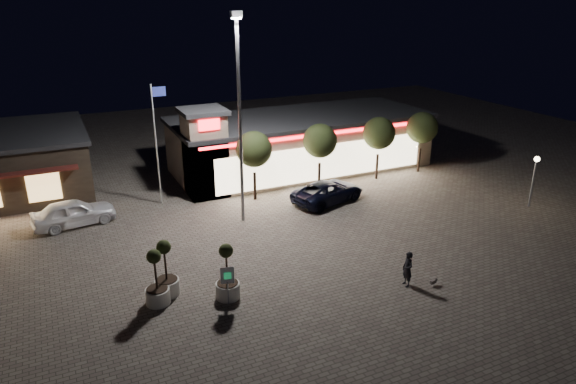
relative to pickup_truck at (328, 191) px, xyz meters
name	(u,v)px	position (x,y,z in m)	size (l,w,h in m)	color
ground	(263,289)	(-8.31, -8.47, -0.74)	(90.00, 90.00, 0.00)	#6B6256
retail_building	(296,142)	(1.19, 7.35, 1.47)	(20.40, 8.40, 6.10)	tan
floodlight_pole	(239,109)	(-6.31, -0.47, 6.28)	(0.60, 0.40, 12.38)	gray
flagpole	(157,135)	(-10.22, 4.53, 4.01)	(0.95, 0.10, 8.00)	white
lamp_post_east	(535,171)	(11.69, -6.47, 1.72)	(0.36, 0.36, 3.48)	gray
string_tree_a	(254,149)	(-4.31, 2.53, 2.82)	(2.42, 2.42, 4.79)	#332319
string_tree_b	(320,141)	(0.69, 2.53, 2.82)	(2.42, 2.42, 4.79)	#332319
string_tree_c	(379,133)	(5.69, 2.53, 2.82)	(2.42, 2.42, 4.79)	#332319
string_tree_d	(422,128)	(9.69, 2.53, 2.82)	(2.42, 2.42, 4.79)	#332319
pickup_truck	(328,191)	(0.00, 0.00, 0.00)	(2.44, 5.30, 1.47)	black
white_sedan	(74,213)	(-15.85, 3.25, 0.08)	(1.94, 4.82, 1.64)	white
pedestrian	(408,269)	(-1.89, -11.08, 0.15)	(0.65, 0.42, 1.77)	black
dog	(434,281)	(-0.68, -11.66, -0.50)	(0.45, 0.20, 0.24)	#59514C
planter_left	(157,287)	(-13.08, -7.52, 0.10)	(1.11, 1.11, 2.72)	white
planter_mid	(167,278)	(-12.51, -6.93, 0.13)	(1.14, 1.14, 2.79)	white
planter_right	(227,281)	(-10.04, -8.41, 0.11)	(1.12, 1.12, 2.75)	white
valet_sign	(227,279)	(-10.20, -8.92, 0.57)	(0.60, 0.24, 1.86)	gray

